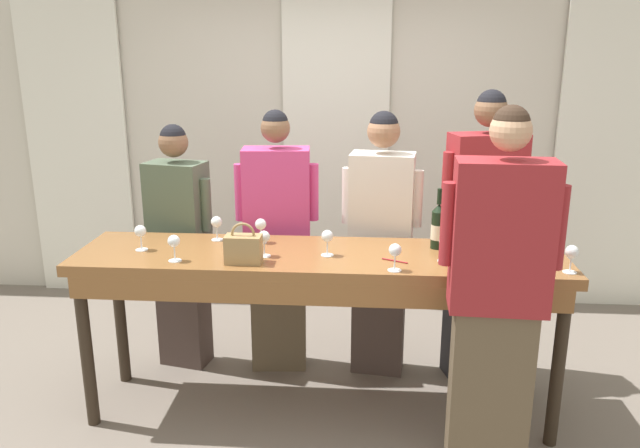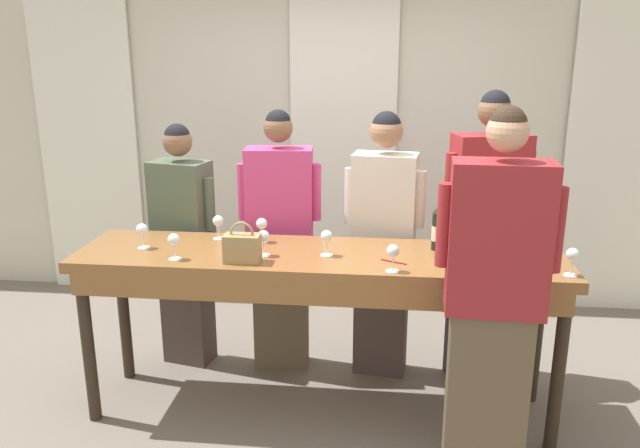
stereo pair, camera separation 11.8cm
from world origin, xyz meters
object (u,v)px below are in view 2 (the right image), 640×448
(wine_glass_center_mid, at_px, (142,231))
(guest_striped_shirt, at_px, (485,237))
(handbag, at_px, (242,247))
(wine_glass_front_right, at_px, (218,222))
(tasting_bar, at_px, (318,272))
(guest_cream_sweater, at_px, (383,244))
(guest_pink_top, at_px, (280,242))
(wine_glass_center_left, at_px, (174,241))
(wine_glass_back_left, at_px, (393,252))
(host_pouring, at_px, (493,302))
(wine_glass_back_mid, at_px, (327,237))
(wine_glass_front_mid, at_px, (519,236))
(wine_glass_back_right, at_px, (572,256))
(wine_bottle, at_px, (439,228))
(wine_glass_front_left, at_px, (263,238))
(guest_olive_jacket, at_px, (184,244))
(wine_glass_near_host, at_px, (444,244))
(wine_glass_center_right, at_px, (262,225))

(wine_glass_center_mid, bearing_deg, guest_striped_shirt, 15.21)
(guest_striped_shirt, bearing_deg, handbag, -152.65)
(wine_glass_front_right, bearing_deg, tasting_bar, -19.19)
(wine_glass_center_mid, xyz_separation_m, guest_cream_sweater, (1.36, 0.54, -0.20))
(guest_pink_top, bearing_deg, guest_cream_sweater, 0.00)
(wine_glass_center_left, height_order, wine_glass_center_mid, same)
(wine_glass_front_right, xyz_separation_m, wine_glass_back_left, (1.03, -0.45, 0.00))
(wine_glass_back_left, height_order, guest_cream_sweater, guest_cream_sweater)
(guest_cream_sweater, relative_size, host_pouring, 0.93)
(handbag, distance_m, wine_glass_front_right, 0.45)
(handbag, xyz_separation_m, wine_glass_back_mid, (0.44, 0.15, 0.02))
(handbag, distance_m, wine_glass_back_left, 0.80)
(wine_glass_center_mid, bearing_deg, host_pouring, -14.32)
(guest_striped_shirt, bearing_deg, wine_glass_front_mid, -74.15)
(handbag, bearing_deg, tasting_bar, 23.78)
(wine_glass_back_left, xyz_separation_m, guest_striped_shirt, (0.58, 0.77, -0.14))
(wine_glass_front_mid, bearing_deg, wine_glass_back_mid, -171.82)
(wine_glass_back_right, relative_size, guest_striped_shirt, 0.08)
(wine_glass_center_mid, height_order, wine_glass_back_right, same)
(tasting_bar, height_order, wine_glass_center_mid, wine_glass_center_mid)
(wine_bottle, height_order, host_pouring, host_pouring)
(wine_glass_front_left, xyz_separation_m, guest_cream_sweater, (0.65, 0.60, -0.20))
(wine_glass_back_left, relative_size, guest_striped_shirt, 0.08)
(guest_striped_shirt, bearing_deg, guest_pink_top, 180.00)
(wine_glass_front_right, height_order, wine_glass_back_right, same)
(wine_bottle, bearing_deg, guest_olive_jacket, 166.86)
(wine_glass_back_left, distance_m, guest_striped_shirt, 0.98)
(wine_glass_back_mid, distance_m, wine_glass_near_host, 0.63)
(wine_glass_back_mid, height_order, guest_cream_sweater, guest_cream_sweater)
(wine_glass_center_right, distance_m, wine_glass_back_right, 1.70)
(wine_glass_center_left, height_order, wine_glass_center_right, same)
(guest_pink_top, bearing_deg, wine_glass_back_right, -24.56)
(wine_glass_front_mid, xyz_separation_m, guest_pink_top, (-1.41, 0.41, -0.21))
(wine_glass_front_right, height_order, guest_olive_jacket, guest_olive_jacket)
(wine_glass_front_left, relative_size, wine_glass_back_mid, 1.00)
(wine_bottle, bearing_deg, wine_glass_front_mid, -3.77)
(wine_glass_back_left, bearing_deg, guest_olive_jacket, 150.43)
(wine_glass_center_mid, xyz_separation_m, guest_striped_shirt, (1.99, 0.54, -0.14))
(handbag, relative_size, wine_glass_center_left, 1.53)
(tasting_bar, distance_m, wine_glass_front_left, 0.37)
(wine_glass_back_right, height_order, guest_striped_shirt, guest_striped_shirt)
(tasting_bar, xyz_separation_m, wine_glass_near_host, (0.68, -0.07, 0.21))
(wine_glass_front_mid, xyz_separation_m, wine_glass_back_right, (0.20, -0.33, -0.00))
(wine_bottle, height_order, wine_glass_back_left, wine_bottle)
(handbag, distance_m, host_pouring, 1.31)
(wine_glass_front_right, xyz_separation_m, wine_glass_center_mid, (-0.38, -0.22, 0.00))
(wine_glass_back_left, distance_m, host_pouring, 0.55)
(wine_glass_near_host, distance_m, guest_cream_sweater, 0.72)
(wine_glass_center_left, xyz_separation_m, wine_glass_center_mid, (-0.24, 0.17, 0.00))
(wine_glass_center_right, height_order, guest_olive_jacket, guest_olive_jacket)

